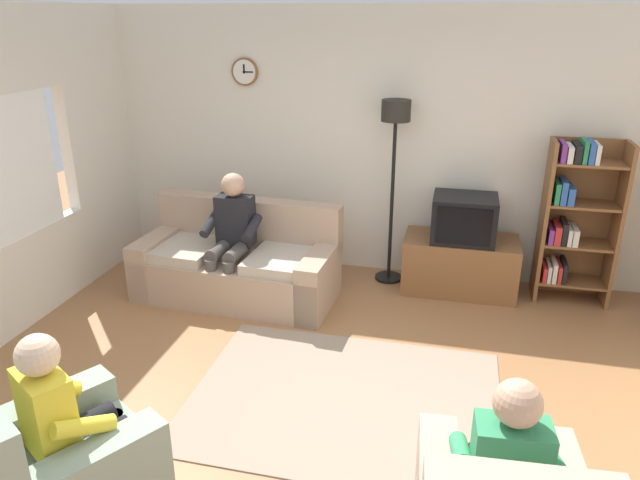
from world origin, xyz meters
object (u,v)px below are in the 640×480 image
couch (238,265)px  person_in_right_armchair (505,463)px  armchair_near_window (60,469)px  bookshelf (574,218)px  tv_stand (460,265)px  person_in_left_armchair (67,414)px  person_on_couch (231,232)px  floor_lamp (395,142)px  tv (464,218)px

couch → person_in_right_armchair: 3.46m
armchair_near_window → couch: bearing=90.4°
bookshelf → person_in_right_armchair: (-0.77, -3.22, -0.22)m
tv_stand → person_in_left_armchair: (-2.04, -3.31, 0.33)m
bookshelf → person_on_couch: 3.21m
floor_lamp → armchair_near_window: floor_lamp is taller
person_on_couch → floor_lamp: bearing=30.3°
couch → person_in_left_armchair: (0.07, -2.70, 0.29)m
tv → person_in_right_armchair: size_ratio=0.54×
floor_lamp → person_on_couch: size_ratio=1.49×
tv_stand → person_in_right_armchair: 3.17m
person_in_right_armchair → floor_lamp: bearing=106.2°
tv → floor_lamp: floor_lamp is taller
person_on_couch → person_in_left_armchair: person_on_couch is taller
tv → bookshelf: 1.01m
couch → armchair_near_window: size_ratio=1.67×
armchair_near_window → person_in_left_armchair: person_in_left_armchair is taller
couch → tv_stand: couch is taller
floor_lamp → person_on_couch: 1.79m
floor_lamp → tv_stand: bearing=-7.9°
bookshelf → floor_lamp: 1.82m
bookshelf → armchair_near_window: 4.66m
couch → tv: size_ratio=3.24×
tv → person_in_left_armchair: (-2.04, -3.29, -0.17)m
tv_stand → person_in_right_armchair: (0.23, -3.15, 0.33)m
couch → tv_stand: size_ratio=1.77×
floor_lamp → armchair_near_window: (-1.37, -3.49, -1.16)m
armchair_near_window → person_in_left_armchair: (0.05, 0.08, 0.32)m
couch → bookshelf: bookshelf is taller
tv → person_in_right_armchair: 3.14m
person_in_left_armchair → bookshelf: bearing=48.1°
person_on_couch → person_in_left_armchair: (0.08, -2.59, -0.09)m
armchair_near_window → person_on_couch: person_on_couch is taller
floor_lamp → couch: bearing=-153.0°
bookshelf → person_in_right_armchair: bookshelf is taller
bookshelf → person_on_couch: (-3.11, -0.79, -0.13)m
tv → armchair_near_window: size_ratio=0.51×
floor_lamp → bookshelf: bearing=-1.0°
tv → person_in_left_armchair: 3.87m
bookshelf → armchair_near_window: size_ratio=1.34×
tv → bookshelf: (1.00, 0.09, 0.06)m
bookshelf → tv: bearing=-174.6°
bookshelf → person_in_right_armchair: size_ratio=1.40×
tv → person_in_right_armchair: person_in_right_armchair is taller
tv_stand → person_in_right_armchair: person_in_right_armchair is taller
floor_lamp → person_in_right_armchair: size_ratio=1.65×
tv → person_on_couch: (-2.11, -0.69, -0.07)m
bookshelf → person_in_left_armchair: bearing=-131.9°
couch → armchair_near_window: same height
tv → armchair_near_window: 3.99m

